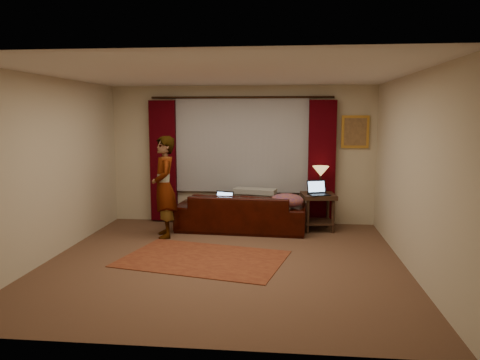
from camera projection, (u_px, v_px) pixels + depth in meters
The scene contains 20 objects.
floor at pixel (224, 262), 6.62m from camera, with size 5.00×5.00×0.01m, color brown.
ceiling at pixel (223, 74), 6.26m from camera, with size 5.00×5.00×0.02m, color silver.
wall_back at pixel (242, 155), 8.90m from camera, with size 5.00×0.02×2.60m, color beige.
wall_front at pixel (184, 204), 3.97m from camera, with size 5.00×0.02×2.60m, color beige.
wall_left at pixel (51, 168), 6.69m from camera, with size 0.02×5.00×2.60m, color beige.
wall_right at pixel (411, 173), 6.18m from camera, with size 0.02×5.00×2.60m, color beige.
sheer_curtain at pixel (241, 145), 8.81m from camera, with size 2.50×0.05×1.80m, color #96969D.
drape_left at pixel (163, 161), 8.96m from camera, with size 0.50×0.14×2.30m, color #350106.
drape_right at pixel (322, 163), 8.65m from camera, with size 0.50×0.14×2.30m, color #350106.
curtain_rod at pixel (241, 97), 8.64m from camera, with size 0.04×0.04×3.40m, color black.
picture_frame at pixel (355, 132), 8.59m from camera, with size 0.50×0.04×0.60m, color gold.
sofa at pixel (241, 205), 8.35m from camera, with size 2.29×0.99×0.92m, color black.
throw_blanket at pixel (255, 178), 8.53m from camera, with size 0.76×0.30×0.09m, color gray.
clothing_pile at pixel (287, 201), 8.05m from camera, with size 0.58×0.45×0.25m, color brown.
laptop_sofa at pixel (221, 200), 8.20m from camera, with size 0.34×0.37×0.25m, color black, non-canonical shape.
area_rug at pixel (203, 259), 6.72m from camera, with size 2.26×1.51×0.01m, color brown.
end_table at pixel (318, 212), 8.38m from camera, with size 0.58×0.58×0.66m, color black.
tiffany_lamp at pixel (321, 179), 8.42m from camera, with size 0.30×0.30×0.48m, color #998749, non-canonical shape.
laptop_table at pixel (319, 188), 8.16m from camera, with size 0.35×0.38×0.25m, color black, non-canonical shape.
person at pixel (164, 187), 7.85m from camera, with size 0.50×0.50×1.71m, color gray.
Camera 1 is at (0.88, -6.34, 2.05)m, focal length 35.00 mm.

